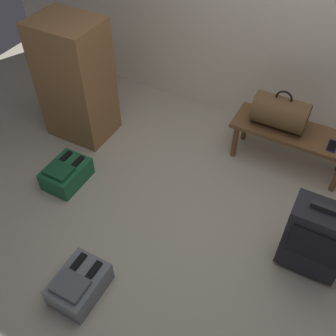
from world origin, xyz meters
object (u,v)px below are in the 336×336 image
at_px(bench, 292,135).
at_px(backpack_green, 66,174).
at_px(duffel_bag_brown, 280,112).
at_px(backpack_grey, 79,284).
at_px(cell_phone, 332,146).
at_px(side_cabinet, 76,81).
at_px(suitcase_upright_charcoal, 316,238).

height_order(bench, backpack_green, bench).
xyz_separation_m(duffel_bag_brown, backpack_grey, (-0.70, -1.85, -0.41)).
distance_m(cell_phone, backpack_green, 2.17).
bearing_deg(cell_phone, side_cabinet, -168.73).
distance_m(bench, suitcase_upright_charcoal, 1.03).
distance_m(duffel_bag_brown, cell_phone, 0.48).
bearing_deg(side_cabinet, backpack_green, -65.32).
distance_m(duffel_bag_brown, side_cabinet, 1.76).
bearing_deg(cell_phone, duffel_bag_brown, 173.87).
height_order(duffel_bag_brown, cell_phone, duffel_bag_brown).
bearing_deg(suitcase_upright_charcoal, duffel_bag_brown, 120.93).
distance_m(bench, backpack_grey, 2.05).
relative_size(bench, backpack_grey, 2.63).
bearing_deg(backpack_green, cell_phone, 29.33).
bearing_deg(backpack_grey, side_cabinet, 126.00).
bearing_deg(backpack_green, suitcase_upright_charcoal, 4.70).
bearing_deg(duffel_bag_brown, backpack_grey, -110.70).
height_order(bench, duffel_bag_brown, duffel_bag_brown).
relative_size(cell_phone, side_cabinet, 0.13).
bearing_deg(duffel_bag_brown, backpack_green, -142.00).
distance_m(backpack_green, side_cabinet, 0.82).
bearing_deg(side_cabinet, backpack_grey, -54.00).
xyz_separation_m(bench, backpack_green, (-1.55, -1.10, -0.22)).
relative_size(backpack_grey, side_cabinet, 0.35).
bearing_deg(duffel_bag_brown, side_cabinet, -164.21).
distance_m(bench, cell_phone, 0.33).
height_order(cell_phone, suitcase_upright_charcoal, suitcase_upright_charcoal).
height_order(duffel_bag_brown, suitcase_upright_charcoal, duffel_bag_brown).
relative_size(suitcase_upright_charcoal, backpack_grey, 1.67).
height_order(suitcase_upright_charcoal, backpack_grey, suitcase_upright_charcoal).
bearing_deg(backpack_grey, bench, 65.54).
xyz_separation_m(bench, cell_phone, (0.32, -0.05, 0.06)).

